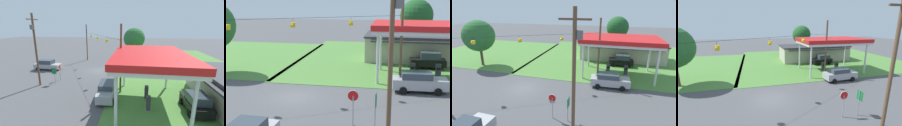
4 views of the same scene
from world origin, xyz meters
The scene contains 15 objects.
ground_plane centered at (0.00, 0.00, 0.00)m, with size 160.00×160.00×0.00m, color #4C4C4F.
grass_verge_station_corner centered at (13.49, 17.68, 0.02)m, with size 36.00×28.00×0.04m, color #4C7F38.
grass_verge_opposite_corner centered at (-16.00, 16.00, 0.02)m, with size 24.00×24.00×0.04m, color #4C7F38.
gas_station_canopy centered at (11.49, 8.21, 5.32)m, with size 11.02×7.18×5.82m.
gas_station_store centered at (12.21, 17.66, 1.73)m, with size 15.74×7.34×3.44m.
fuel_pump_near centered at (10.19, 8.21, 0.76)m, with size 0.71×0.56×1.61m.
fuel_pump_far centered at (12.80, 8.21, 0.76)m, with size 0.71×0.56×1.61m.
car_at_pumps_front centered at (10.56, 3.49, 0.96)m, with size 4.97×2.32×1.85m.
car_at_pumps_rear centered at (12.25, 12.93, 1.00)m, with size 4.12×2.23×1.99m.
stop_sign_roadside centered at (5.72, -4.91, 1.81)m, with size 0.80×0.08×2.50m.
route_sign centered at (7.24, -4.98, 1.71)m, with size 0.10×0.70×2.40m.
utility_pole_main centered at (8.17, -6.85, 5.62)m, with size 2.20×0.44×10.06m.
signal_span_gantry centered at (0.00, -0.01, 4.66)m, with size 17.97×10.24×8.69m.
tree_behind_station centered at (11.24, 24.16, 5.48)m, with size 4.93×4.93×7.97m.
tree_west_verge centered at (-11.70, 6.52, 5.26)m, with size 5.37×5.37×7.96m.
Camera 3 is at (10.66, -18.18, 10.03)m, focal length 28.00 mm.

